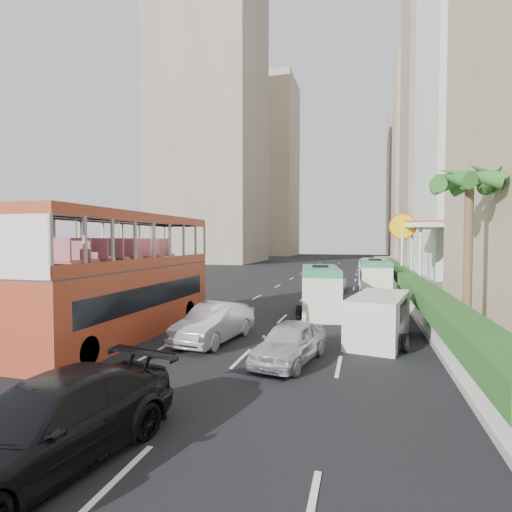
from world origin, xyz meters
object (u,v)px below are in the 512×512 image
(van_asset, at_px, (331,292))
(panel_van_near, at_px, (379,318))
(palm_tree, at_px, (468,254))
(car_silver_lane_b, at_px, (290,362))
(minibus_far, at_px, (375,278))
(double_decker_bus, at_px, (127,275))
(car_black, at_px, (49,467))
(shell_station, at_px, (440,254))
(minibus_near, at_px, (320,290))
(panel_van_far, at_px, (373,271))
(car_silver_lane_a, at_px, (214,341))

(van_asset, bearing_deg, panel_van_near, -76.79)
(van_asset, bearing_deg, palm_tree, -59.72)
(car_silver_lane_b, relative_size, panel_van_near, 0.85)
(minibus_far, bearing_deg, double_decker_bus, -127.01)
(car_black, height_order, shell_station, shell_station)
(double_decker_bus, height_order, car_black, double_decker_bus)
(car_silver_lane_b, height_order, minibus_far, minibus_far)
(minibus_near, bearing_deg, shell_station, 53.39)
(van_asset, bearing_deg, minibus_far, -22.70)
(palm_tree, height_order, shell_station, palm_tree)
(minibus_near, xyz_separation_m, panel_van_near, (2.86, -5.29, -0.35))
(shell_station, bearing_deg, van_asset, -142.00)
(panel_van_far, distance_m, palm_tree, 20.33)
(shell_station, bearing_deg, palm_tree, -96.60)
(car_black, distance_m, van_asset, 25.24)
(palm_tree, bearing_deg, minibus_far, 108.06)
(car_silver_lane_a, xyz_separation_m, panel_van_far, (6.53, 24.01, 1.10))
(car_silver_lane_b, xyz_separation_m, panel_van_far, (3.21, 25.84, 1.10))
(car_silver_lane_a, relative_size, car_black, 0.85)
(car_silver_lane_a, height_order, panel_van_near, panel_van_near)
(double_decker_bus, xyz_separation_m, palm_tree, (13.80, 4.00, 0.85))
(van_asset, distance_m, panel_van_far, 8.55)
(panel_van_far, bearing_deg, car_black, -97.28)
(minibus_near, height_order, shell_station, shell_station)
(car_black, bearing_deg, double_decker_bus, 125.22)
(double_decker_bus, relative_size, palm_tree, 1.72)
(minibus_near, distance_m, panel_van_near, 6.02)
(car_silver_lane_a, height_order, car_black, car_black)
(car_silver_lane_a, distance_m, minibus_far, 16.15)
(car_black, height_order, panel_van_far, panel_van_far)
(car_silver_lane_a, distance_m, palm_tree, 11.22)
(car_black, relative_size, panel_van_far, 0.95)
(minibus_far, bearing_deg, palm_tree, -73.86)
(minibus_far, xyz_separation_m, palm_tree, (3.48, -10.68, 2.11))
(double_decker_bus, height_order, minibus_far, double_decker_bus)
(car_black, height_order, palm_tree, palm_tree)
(panel_van_near, bearing_deg, shell_station, 86.23)
(palm_tree, distance_m, shell_station, 19.14)
(double_decker_bus, xyz_separation_m, panel_van_far, (10.44, 23.92, -1.43))
(panel_van_far, bearing_deg, palm_tree, -77.01)
(car_silver_lane_b, height_order, car_black, car_black)
(car_silver_lane_b, height_order, panel_van_far, panel_van_far)
(minibus_far, distance_m, palm_tree, 11.43)
(double_decker_bus, relative_size, van_asset, 2.44)
(car_silver_lane_a, xyz_separation_m, minibus_near, (3.37, 7.07, 1.25))
(double_decker_bus, xyz_separation_m, shell_station, (16.00, 23.00, 0.22))
(car_silver_lane_b, distance_m, panel_van_far, 26.06)
(car_black, bearing_deg, palm_tree, 63.52)
(van_asset, bearing_deg, minibus_near, -87.74)
(double_decker_bus, relative_size, shell_station, 1.38)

